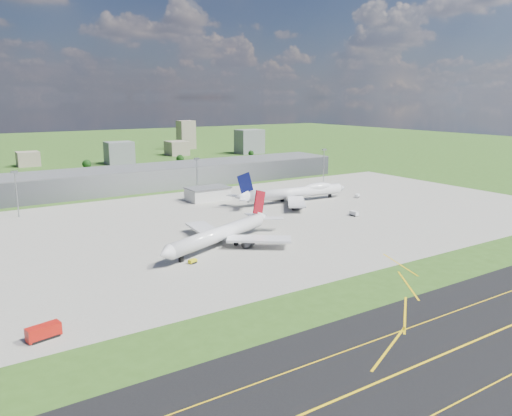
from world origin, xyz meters
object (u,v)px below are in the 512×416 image
van_white_near (354,214)px  van_white_far (357,196)px  airliner_red_twin (223,233)px  fire_truck (44,332)px  airliner_blue_quad (295,193)px  tug_yellow (193,261)px

van_white_near → van_white_far: (38.63, 37.52, -0.19)m
airliner_red_twin → fire_truck: bearing=7.3°
van_white_far → airliner_blue_quad: bearing=135.3°
airliner_red_twin → van_white_near: 90.32m
van_white_near → van_white_far: bearing=-45.4°
airliner_red_twin → fire_truck: (-84.55, -50.89, -3.65)m
airliner_blue_quad → tug_yellow: bearing=-140.8°
airliner_red_twin → van_white_far: size_ratio=14.76×
airliner_blue_quad → van_white_far: size_ratio=16.67×
tug_yellow → van_white_far: (150.57, 62.78, 0.29)m
airliner_blue_quad → van_white_near: (4.23, -48.97, -4.59)m
tug_yellow → van_white_near: 114.76m
airliner_blue_quad → van_white_near: size_ratio=15.12×
airliner_red_twin → airliner_blue_quad: size_ratio=0.88×
tug_yellow → van_white_near: van_white_near is taller
airliner_blue_quad → van_white_far: 44.62m
airliner_red_twin → van_white_far: (128.30, 47.52, -4.43)m
fire_truck → tug_yellow: fire_truck is taller
van_white_near → van_white_far: 53.85m
airliner_blue_quad → fire_truck: 202.43m
fire_truck → tug_yellow: size_ratio=2.51×
tug_yellow → van_white_far: size_ratio=0.77×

